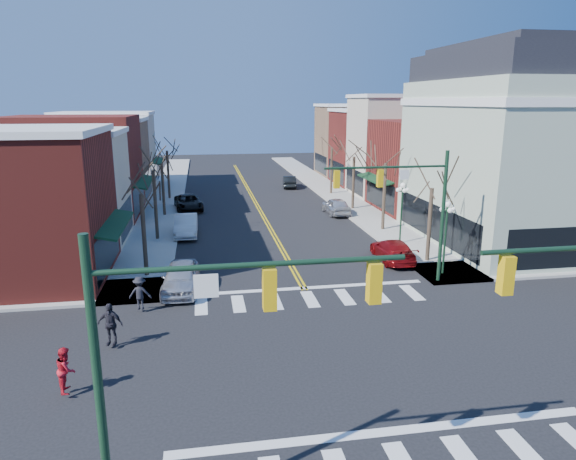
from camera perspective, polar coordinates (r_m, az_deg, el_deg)
name	(u,v)px	position (r m, az deg, el deg)	size (l,w,h in m)	color
ground	(344,359)	(20.52, 6.19, -14.02)	(160.00, 160.00, 0.00)	black
sidewalk_left	(154,236)	(38.75, -14.69, -0.65)	(3.50, 70.00, 0.15)	#9E9B93
sidewalk_right	(382,227)	(41.00, 10.44, 0.38)	(3.50, 70.00, 0.15)	#9E9B93
bldg_left_brick_a	(7,209)	(31.43, -28.73, 2.01)	(10.00, 8.50, 8.00)	maroon
bldg_left_stucco_a	(48,190)	(38.75, -25.09, 4.03)	(10.00, 7.00, 7.50)	beige
bldg_left_brick_b	(75,168)	(46.37, -22.63, 6.36)	(10.00, 9.00, 8.50)	maroon
bldg_left_tan	(94,161)	(54.43, -20.72, 7.16)	(10.00, 7.50, 7.80)	#967153
bldg_left_stucco_b	(107,152)	(62.00, -19.42, 8.20)	(10.00, 8.00, 8.20)	beige
bldg_right_brick_a	(434,166)	(48.13, 15.94, 6.85)	(10.00, 8.50, 8.00)	maroon
bldg_right_stucco	(402,147)	(55.09, 12.55, 8.95)	(10.00, 7.00, 10.00)	beige
bldg_right_brick_b	(378,148)	(62.14, 9.92, 8.93)	(10.00, 8.00, 8.50)	maroon
bldg_right_tan	(357,141)	(69.69, 7.73, 9.76)	(10.00, 8.00, 9.00)	#967153
victorian_corner	(524,147)	(38.63, 24.74, 8.41)	(12.25, 14.25, 13.30)	#A6B69E
traffic_mast_near_left	(188,346)	(11.14, -11.04, -12.50)	(6.60, 0.28, 7.20)	#14331E
traffic_mast_far_right	(411,199)	(27.42, 13.48, 3.35)	(6.60, 0.28, 7.20)	#14331E
lamppost_corner	(446,225)	(29.86, 17.17, 0.54)	(0.36, 0.36, 4.33)	#14331E
lamppost_midblock	(402,203)	(35.64, 12.54, 2.97)	(0.36, 0.36, 4.33)	#14331E
tree_left_a	(144,236)	(29.47, -15.70, -0.70)	(0.24, 0.24, 4.76)	#382B21
tree_left_b	(156,206)	(37.21, -14.51, 2.62)	(0.24, 0.24, 5.04)	#382B21
tree_left_c	(163,190)	(45.10, -13.70, 4.31)	(0.24, 0.24, 4.55)	#382B21
tree_left_d	(168,175)	(52.96, -13.15, 5.94)	(0.24, 0.24, 4.90)	#382B21
tree_right_a	(429,226)	(32.27, 15.44, 0.46)	(0.24, 0.24, 4.62)	#382B21
tree_right_b	(384,197)	(39.44, 10.62, 3.57)	(0.24, 0.24, 5.18)	#382B21
tree_right_c	(353,184)	(46.95, 7.27, 5.15)	(0.24, 0.24, 4.83)	#382B21
tree_right_d	(331,171)	(54.56, 4.84, 6.53)	(0.24, 0.24, 4.97)	#382B21
car_left_near	(181,277)	(27.33, -11.82, -5.16)	(1.81, 4.49, 1.53)	silver
car_left_mid	(186,225)	(38.50, -11.26, 0.50)	(1.61, 4.63, 1.53)	silver
car_left_far	(188,202)	(47.62, -11.00, 3.02)	(2.29, 4.97, 1.38)	black
car_right_near	(393,250)	(32.50, 11.56, -2.22)	(1.87, 4.60, 1.34)	maroon
car_right_mid	(336,206)	(45.14, 5.37, 2.67)	(1.74, 4.32, 1.47)	silver
car_right_far	(289,182)	(59.17, 0.14, 5.39)	(1.41, 4.06, 1.34)	black
pedestrian_red_b	(66,369)	(19.27, -23.44, -14.01)	(0.77, 0.60, 1.58)	red
pedestrian_dark_a	(110,324)	(21.96, -19.16, -9.83)	(1.03, 0.43, 1.75)	black
pedestrian_dark_b	(140,293)	(25.11, -16.13, -6.74)	(1.03, 0.59, 1.59)	black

